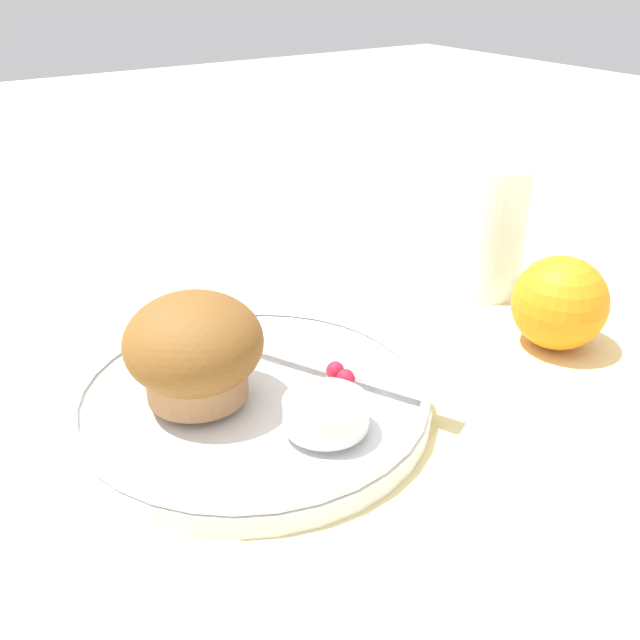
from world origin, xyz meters
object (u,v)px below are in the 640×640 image
object	(u,v)px
muffin	(195,350)
butter_knife	(337,367)
juice_glass	(489,230)
orange_fruit	(560,303)

from	to	relation	value
muffin	butter_knife	world-z (taller)	muffin
muffin	juice_glass	xyz separation A→B (m)	(-0.04, 0.31, 0.00)
muffin	orange_fruit	distance (m)	0.29
muffin	orange_fruit	world-z (taller)	muffin
muffin	butter_knife	xyz separation A→B (m)	(0.03, 0.09, -0.03)
muffin	butter_knife	bearing A→B (deg)	74.75
muffin	juice_glass	distance (m)	0.31
juice_glass	orange_fruit	bearing A→B (deg)	-14.86
muffin	orange_fruit	xyz separation A→B (m)	(0.07, 0.28, -0.02)
orange_fruit	butter_knife	bearing A→B (deg)	-102.02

